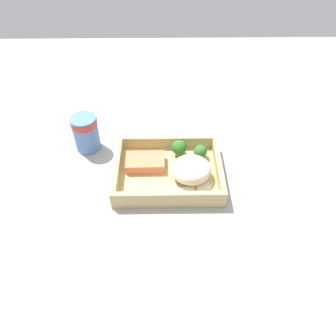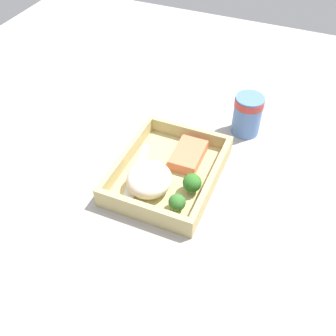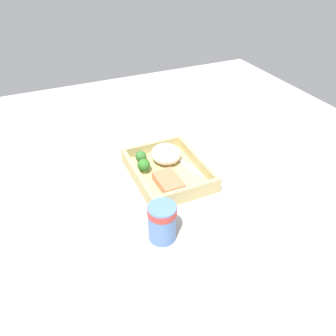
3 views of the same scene
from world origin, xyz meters
TOP-DOWN VIEW (x-y plane):
  - ground_plane at (0.00, 0.00)cm, footprint 160.00×160.00cm
  - takeout_tray at (0.00, 0.00)cm, footprint 25.43×20.11cm
  - tray_rim at (0.00, 0.00)cm, footprint 25.43×20.11cm
  - salmon_fillet at (-5.54, 2.37)cm, footprint 9.52×6.16cm
  - mashed_potatoes at (5.39, -1.72)cm, footprint 9.41×8.95cm
  - broccoli_floret_1 at (8.18, 5.29)cm, footprint 3.32×3.32cm
  - broccoli_floret_2 at (2.86, 6.30)cm, footprint 3.76×3.76cm
  - fork at (3.01, -5.93)cm, footprint 15.77×5.11cm
  - paper_cup at (-20.99, 10.88)cm, footprint 6.66×6.66cm

SIDE VIEW (x-z plane):
  - ground_plane at x=0.00cm, z-range -2.00..0.00cm
  - takeout_tray at x=0.00cm, z-range 0.00..1.20cm
  - fork at x=3.01cm, z-range 1.20..1.64cm
  - salmon_fillet at x=-5.54cm, z-range 1.20..3.61cm
  - tray_rim at x=0.00cm, z-range 1.20..4.46cm
  - broccoli_floret_1 at x=8.18cm, z-range 1.30..4.93cm
  - broccoli_floret_2 at x=2.86cm, z-range 1.42..5.80cm
  - mashed_potatoes at x=5.39cm, z-range 1.20..6.46cm
  - paper_cup at x=-20.99cm, z-range 0.56..10.13cm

